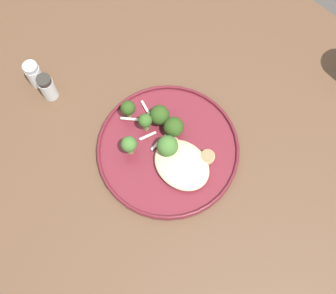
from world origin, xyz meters
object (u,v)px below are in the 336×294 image
at_px(seared_scallop_large_seared, 177,158).
at_px(broccoli_floret_front_edge, 174,127).
at_px(dinner_plate, 168,149).
at_px(seared_scallop_on_noodles, 173,144).
at_px(broccoli_floret_split_head, 129,145).
at_px(salt_shaker, 34,74).
at_px(seared_scallop_front_small, 194,181).
at_px(broccoli_floret_rear_charred, 159,115).
at_px(broccoli_floret_small_sprig, 128,108).
at_px(seared_scallop_right_edge, 207,157).
at_px(broccoli_floret_near_rim, 145,121).
at_px(broccoli_floret_tall_stalk, 167,146).
at_px(pepper_shaker, 47,87).

bearing_deg(seared_scallop_large_seared, broccoli_floret_front_edge, 141.75).
bearing_deg(dinner_plate, seared_scallop_on_noodles, 76.63).
xyz_separation_m(dinner_plate, broccoli_floret_front_edge, (-0.02, 0.03, 0.03)).
xyz_separation_m(broccoli_floret_split_head, salt_shaker, (-0.26, -0.03, -0.01)).
bearing_deg(seared_scallop_front_small, broccoli_floret_rear_charred, 161.89).
xyz_separation_m(broccoli_floret_front_edge, salt_shaker, (-0.30, -0.12, -0.01)).
bearing_deg(seared_scallop_front_small, broccoli_floret_front_edge, 154.95).
distance_m(seared_scallop_on_noodles, broccoli_floret_small_sprig, 0.12).
height_order(seared_scallop_right_edge, broccoli_floret_near_rim, broccoli_floret_near_rim).
distance_m(seared_scallop_on_noodles, broccoli_floret_tall_stalk, 0.03).
bearing_deg(broccoli_floret_rear_charred, pepper_shaker, -151.59).
bearing_deg(broccoli_floret_split_head, seared_scallop_on_noodles, 52.11).
distance_m(seared_scallop_right_edge, seared_scallop_large_seared, 0.06).
height_order(seared_scallop_front_small, broccoli_floret_rear_charred, broccoli_floret_rear_charred).
distance_m(dinner_plate, broccoli_floret_split_head, 0.08).
bearing_deg(seared_scallop_right_edge, broccoli_floret_rear_charred, -176.51).
distance_m(seared_scallop_front_small, broccoli_floret_rear_charred, 0.15).
relative_size(seared_scallop_right_edge, broccoli_floret_rear_charred, 0.56).
relative_size(broccoli_floret_split_head, broccoli_floret_near_rim, 1.09).
distance_m(dinner_plate, pepper_shaker, 0.28).
xyz_separation_m(broccoli_floret_small_sprig, broccoli_floret_rear_charred, (0.05, 0.03, -0.00)).
relative_size(seared_scallop_large_seared, broccoli_floret_front_edge, 0.69).
relative_size(seared_scallop_right_edge, broccoli_floret_split_head, 0.53).
relative_size(dinner_plate, seared_scallop_front_small, 10.30).
xyz_separation_m(seared_scallop_right_edge, broccoli_floret_rear_charred, (-0.13, -0.01, 0.02)).
bearing_deg(seared_scallop_right_edge, seared_scallop_front_small, -75.11).
bearing_deg(broccoli_floret_rear_charred, seared_scallop_front_small, -18.11).
height_order(seared_scallop_right_edge, pepper_shaker, pepper_shaker).
bearing_deg(broccoli_floret_tall_stalk, seared_scallop_large_seared, 5.56).
height_order(seared_scallop_front_small, pepper_shaker, pepper_shaker).
xyz_separation_m(seared_scallop_on_noodles, pepper_shaker, (-0.27, -0.10, 0.01)).
bearing_deg(seared_scallop_large_seared, seared_scallop_on_noodles, 152.70).
relative_size(seared_scallop_large_seared, pepper_shaker, 0.52).
bearing_deg(broccoli_floret_near_rim, seared_scallop_front_small, -6.11).
xyz_separation_m(dinner_plate, seared_scallop_large_seared, (0.03, -0.00, 0.01)).
distance_m(broccoli_floret_small_sprig, broccoli_floret_rear_charred, 0.07).
height_order(broccoli_floret_rear_charred, broccoli_floret_tall_stalk, broccoli_floret_tall_stalk).
height_order(seared_scallop_on_noodles, broccoli_floret_near_rim, broccoli_floret_near_rim).
bearing_deg(seared_scallop_front_small, seared_scallop_large_seared, 168.51).
bearing_deg(broccoli_floret_small_sprig, seared_scallop_front_small, -3.28).
height_order(dinner_plate, pepper_shaker, pepper_shaker).
height_order(dinner_plate, broccoli_floret_split_head, broccoli_floret_split_head).
xyz_separation_m(seared_scallop_right_edge, broccoli_floret_near_rim, (-0.14, -0.04, 0.02)).
bearing_deg(salt_shaker, broccoli_floret_small_sprig, 21.76).
relative_size(broccoli_floret_front_edge, pepper_shaker, 0.76).
bearing_deg(seared_scallop_large_seared, seared_scallop_right_edge, 45.31).
bearing_deg(salt_shaker, seared_scallop_large_seared, 13.39).
relative_size(dinner_plate, broccoli_floret_tall_stalk, 5.25).
bearing_deg(pepper_shaker, broccoli_floret_small_sprig, 26.95).
xyz_separation_m(seared_scallop_on_noodles, broccoli_floret_rear_charred, (-0.06, 0.02, 0.02)).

